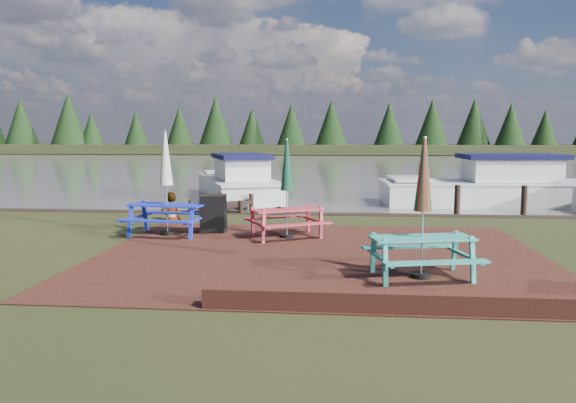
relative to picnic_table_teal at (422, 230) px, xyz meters
The scene contains 13 objects.
ground 2.08m from the picnic_table_teal, 160.22° to the left, with size 120.00×120.00×0.00m, color black.
paving 2.57m from the picnic_table_teal, 137.46° to the left, with size 9.00×7.50×0.02m, color #3C1B13.
brick_wall 1.93m from the picnic_table_teal, 78.72° to the right, with size 6.21×1.79×0.30m.
water 37.70m from the picnic_table_teal, 92.73° to the left, with size 120.00×60.00×0.02m, color #49453E.
far_treeline 66.71m from the picnic_table_teal, 91.54° to the left, with size 120.00×10.00×8.10m.
picnic_table_teal is the anchor object (origin of this frame).
picnic_table_red 4.42m from the picnic_table_teal, 126.78° to the left, with size 2.18×2.11×2.33m.
picnic_table_blue 6.68m from the picnic_table_teal, 146.85° to the left, with size 2.01×1.84×2.52m.
chalkboard 6.01m from the picnic_table_teal, 138.78° to the left, with size 0.64×0.71×0.97m.
jetty 13.06m from the picnic_table_teal, 113.94° to the left, with size 1.76×9.08×1.00m.
boat_jetty 14.15m from the picnic_table_teal, 113.20° to the left, with size 4.81×7.50×2.06m.
boat_near 12.88m from the picnic_table_teal, 70.82° to the left, with size 7.93×3.24×2.10m.
person 8.65m from the picnic_table_teal, 136.01° to the left, with size 0.59×0.39×1.62m, color gray.
Camera 1 is at (0.43, -10.17, 2.44)m, focal length 35.00 mm.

